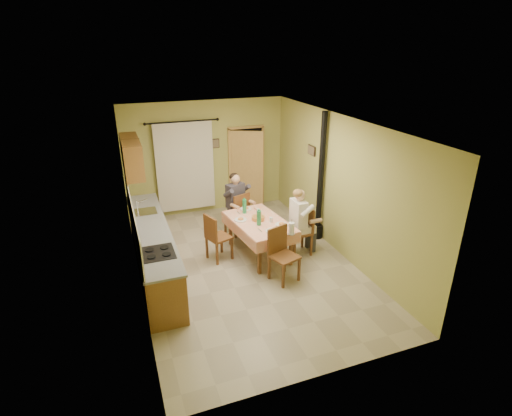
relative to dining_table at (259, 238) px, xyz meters
name	(u,v)px	position (x,y,z in m)	size (l,w,h in m)	color
floor	(246,265)	(-0.40, -0.33, -0.38)	(4.00, 6.00, 0.01)	tan
room_shell	(245,178)	(-0.40, -0.33, 1.44)	(4.04, 6.04, 2.82)	tan
kitchen_run	(153,249)	(-2.11, 0.07, 0.10)	(0.64, 3.64, 1.56)	brown
upper_cabinets	(132,156)	(-2.22, 1.37, 1.57)	(0.35, 1.40, 0.70)	brown
curtain	(185,166)	(-0.95, 2.57, 0.88)	(1.70, 0.07, 2.22)	black
doorway	(247,168)	(0.63, 2.56, 0.67)	(0.96, 0.41, 2.15)	black
dining_table	(259,238)	(0.00, 0.00, 0.00)	(1.16, 1.71, 0.76)	#E99B7A
tableware	(262,220)	(0.03, -0.10, 0.44)	(0.93, 1.60, 0.33)	white
chair_far	(237,221)	(-0.12, 1.10, -0.09)	(0.56, 0.56, 1.00)	brown
chair_near	(283,265)	(0.08, -1.04, -0.09)	(0.56, 0.56, 1.01)	brown
chair_right	(299,240)	(0.80, -0.23, -0.09)	(0.46, 0.46, 1.01)	brown
chair_left	(219,246)	(-0.83, 0.11, -0.09)	(0.54, 0.54, 0.98)	brown
man_far	(236,197)	(-0.12, 1.12, 0.50)	(0.65, 0.59, 1.39)	#38333D
man_right	(300,214)	(0.78, -0.24, 0.50)	(0.47, 0.59, 1.39)	silver
stove_flue	(320,195)	(1.50, 0.27, 0.64)	(0.24, 0.24, 2.80)	black
picture_back	(216,143)	(-0.15, 2.64, 1.37)	(0.19, 0.03, 0.23)	black
picture_right	(312,150)	(1.57, 0.87, 1.47)	(0.03, 0.31, 0.21)	brown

